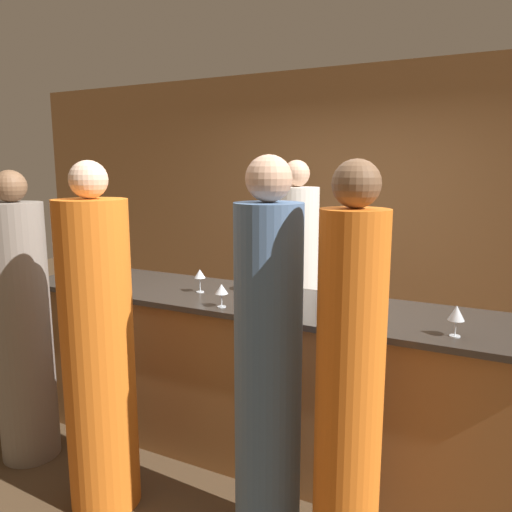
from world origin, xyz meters
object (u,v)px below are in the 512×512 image
Objects in this scene: bartender at (295,289)px; ice_bucket at (266,278)px; guest_1 at (349,396)px; guest_2 at (22,329)px; guest_0 at (268,373)px; wine_bottle_0 at (108,266)px; guest_3 at (98,353)px.

bartender reaches higher than ice_bucket.
bartender is 10.22× the size of ice_bucket.
guest_1 reaches higher than guest_2.
guest_0 is 6.98× the size of wine_bottle_0.
guest_2 is 0.78m from guest_3.
ice_bucket is (1.28, 0.88, 0.28)m from guest_2.
guest_2 is 6.73× the size of wine_bottle_0.
guest_2 is at bearing -98.36° from wine_bottle_0.
guest_2 is (-1.71, 0.00, -0.04)m from guest_0.
bartender is 1.93m from guest_1.
wine_bottle_0 is at bearing 41.35° from bartender.
guest_1 is 1.03× the size of guest_2.
guest_0 is at bearing -0.08° from guest_2.
guest_2 is (-2.13, 0.06, -0.04)m from guest_1.
guest_3 is 10.10× the size of ice_bucket.
wine_bottle_0 is at bearing -169.94° from ice_bucket.
guest_0 is 1.01× the size of guest_3.
guest_2 reaches higher than ice_bucket.
bartender reaches higher than wine_bottle_0.
guest_1 is (0.41, -0.06, -0.00)m from guest_0.
guest_2 is 1.58m from ice_bucket.
guest_0 reaches higher than ice_bucket.
wine_bottle_0 is at bearing 160.12° from guest_1.
bartender is 1.01× the size of guest_3.
guest_3 is at bearing 76.94° from bartender.
ice_bucket is (0.51, 1.01, 0.26)m from guest_3.
guest_1 is 10.09× the size of ice_bucket.
guest_2 is at bearing 54.00° from bartender.
ice_bucket is (-0.44, 0.88, 0.24)m from guest_0.
guest_3 is at bearing -177.02° from guest_1.
guest_0 is at bearing 108.32° from bartender.
guest_3 is 1.08m from wine_bottle_0.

